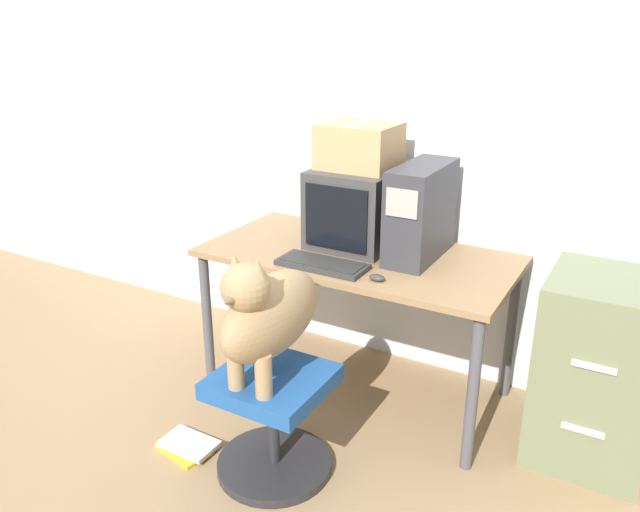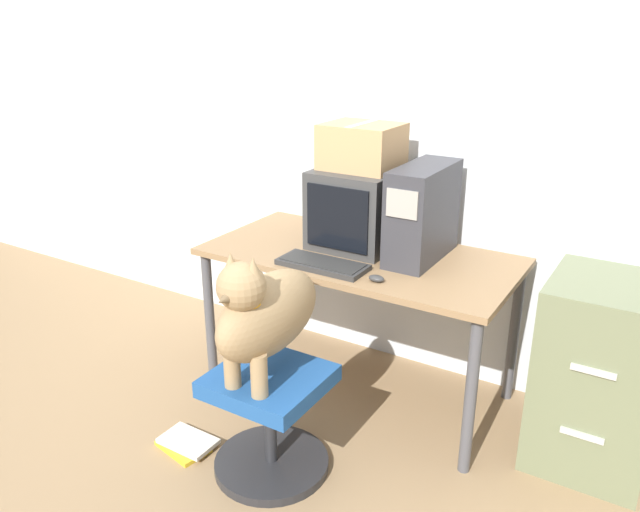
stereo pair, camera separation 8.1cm
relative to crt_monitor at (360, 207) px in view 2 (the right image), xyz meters
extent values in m
plane|color=#937551|center=(0.07, -0.50, -0.94)|extent=(12.00, 12.00, 0.00)
cube|color=silver|center=(0.07, 0.31, 0.36)|extent=(8.00, 0.05, 2.60)
cube|color=olive|center=(0.07, -0.13, -0.21)|extent=(1.48, 0.75, 0.03)
cylinder|color=#4C4C51|center=(-0.62, -0.45, -0.58)|extent=(0.05, 0.05, 0.72)
cylinder|color=#4C4C51|center=(0.76, -0.45, -0.58)|extent=(0.05, 0.05, 0.72)
cylinder|color=#4C4C51|center=(-0.62, 0.20, -0.58)|extent=(0.05, 0.05, 0.72)
cylinder|color=#4C4C51|center=(0.76, 0.20, -0.58)|extent=(0.05, 0.05, 0.72)
cube|color=#383838|center=(0.00, 0.00, 0.00)|extent=(0.39, 0.45, 0.38)
cube|color=black|center=(0.00, -0.23, 0.00)|extent=(0.32, 0.01, 0.30)
cube|color=#333338|center=(0.34, -0.02, 0.03)|extent=(0.19, 0.47, 0.44)
cube|color=#9E998E|center=(0.34, -0.26, 0.13)|extent=(0.14, 0.01, 0.12)
cube|color=#2D2D2D|center=(0.01, -0.37, -0.18)|extent=(0.41, 0.17, 0.02)
cube|color=#292928|center=(0.01, -0.37, -0.16)|extent=(0.38, 0.14, 0.00)
ellipsoid|color=#333333|center=(0.29, -0.39, -0.18)|extent=(0.07, 0.05, 0.03)
cylinder|color=#262628|center=(0.05, -0.86, -0.92)|extent=(0.49, 0.49, 0.04)
cylinder|color=#262628|center=(0.05, -0.86, -0.72)|extent=(0.05, 0.05, 0.35)
cube|color=#1E4C8C|center=(0.05, -0.86, -0.51)|extent=(0.44, 0.43, 0.07)
ellipsoid|color=#9E7F56|center=(0.05, -0.85, -0.22)|extent=(0.23, 0.58, 0.32)
cylinder|color=#9E7F56|center=(-0.01, -1.01, -0.39)|extent=(0.07, 0.07, 0.18)
cylinder|color=#9E7F56|center=(0.12, -1.01, -0.39)|extent=(0.07, 0.07, 0.18)
sphere|color=#9E7F56|center=(0.05, -1.01, -0.04)|extent=(0.18, 0.18, 0.18)
cone|color=brown|center=(0.05, -1.09, -0.06)|extent=(0.08, 0.09, 0.08)
cone|color=#9E7F56|center=(0.00, -1.00, 0.04)|extent=(0.06, 0.06, 0.08)
cone|color=#9E7F56|center=(0.10, -1.00, 0.04)|extent=(0.06, 0.06, 0.08)
torus|color=orange|center=(0.05, -0.98, -0.11)|extent=(0.13, 0.13, 0.02)
cube|color=#6B7251|center=(1.18, -0.08, -0.53)|extent=(0.47, 0.50, 0.83)
cube|color=beige|center=(1.18, -0.34, -0.38)|extent=(0.16, 0.01, 0.02)
cube|color=beige|center=(1.18, -0.34, -0.67)|extent=(0.16, 0.01, 0.02)
cube|color=tan|center=(0.00, 0.00, 0.30)|extent=(0.35, 0.30, 0.21)
cube|color=beige|center=(0.00, 0.00, 0.40)|extent=(0.04, 0.29, 0.00)
cube|color=gold|center=(-0.36, -0.97, -0.93)|extent=(0.26, 0.19, 0.02)
cube|color=silver|center=(-0.35, -0.94, -0.91)|extent=(0.25, 0.16, 0.02)
camera|label=1|loc=(1.30, -2.66, 0.85)|focal=35.00mm
camera|label=2|loc=(1.37, -2.61, 0.85)|focal=35.00mm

